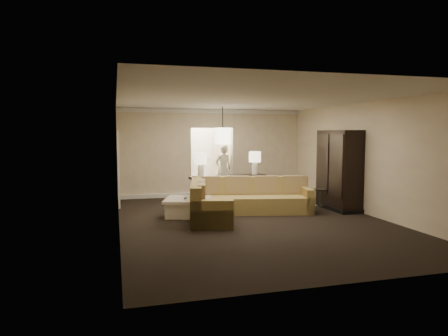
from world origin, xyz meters
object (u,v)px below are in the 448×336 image
object	(u,v)px
drink_table	(321,194)
person	(223,167)
sectional_sofa	(239,201)
console_table	(229,188)
coffee_table	(188,207)
armoire	(339,172)

from	to	relation	value
drink_table	person	xyz separation A→B (m)	(-1.88, 3.25, 0.54)
sectional_sofa	console_table	bearing A→B (deg)	97.11
person	coffee_table	bearing A→B (deg)	48.14
coffee_table	armoire	distance (m)	4.12
sectional_sofa	drink_table	world-z (taller)	sectional_sofa
sectional_sofa	console_table	world-z (taller)	sectional_sofa
sectional_sofa	person	bearing A→B (deg)	92.94
coffee_table	person	world-z (taller)	person
sectional_sofa	armoire	size ratio (longest dim) A/B	1.64
coffee_table	console_table	world-z (taller)	console_table
sectional_sofa	person	distance (m)	3.68
sectional_sofa	console_table	size ratio (longest dim) A/B	1.53
coffee_table	person	bearing A→B (deg)	61.45
sectional_sofa	drink_table	bearing A→B (deg)	19.99
console_table	drink_table	size ratio (longest dim) A/B	4.33
coffee_table	drink_table	xyz separation A→B (m)	(3.67, 0.05, 0.15)
coffee_table	console_table	size ratio (longest dim) A/B	0.60
coffee_table	drink_table	bearing A→B (deg)	0.80
coffee_table	console_table	xyz separation A→B (m)	(1.33, 1.00, 0.28)
armoire	person	distance (m)	4.17
sectional_sofa	armoire	xyz separation A→B (m)	(2.82, 0.08, 0.65)
drink_table	person	bearing A→B (deg)	120.03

